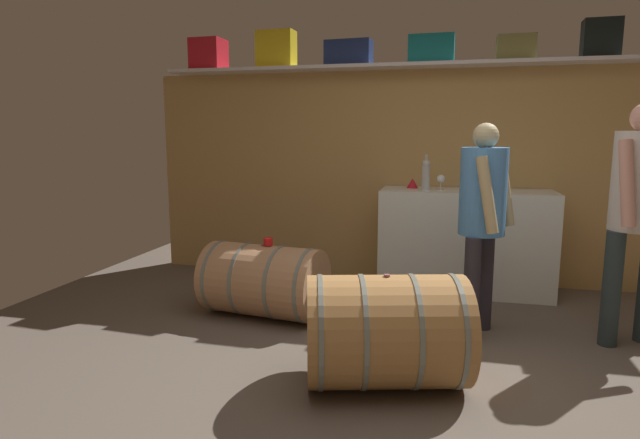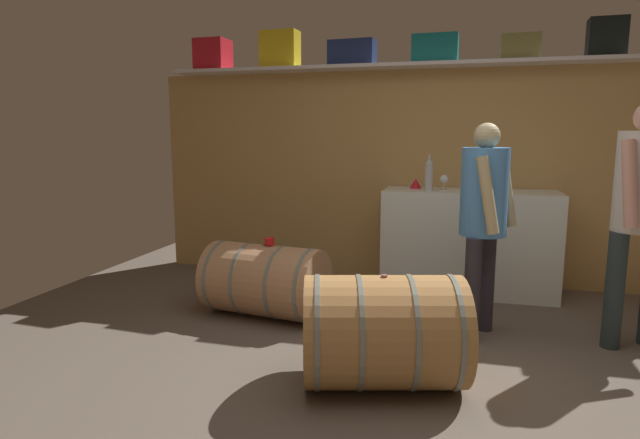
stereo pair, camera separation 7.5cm
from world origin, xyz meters
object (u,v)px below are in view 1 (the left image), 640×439
at_px(wine_barrel_near, 264,281).
at_px(wine_barrel_far, 386,331).
at_px(tasting_cup, 268,242).
at_px(visitor_tasting, 639,200).
at_px(wine_bottle_clear, 426,174).
at_px(wine_bottle_dark, 482,173).
at_px(winemaker_pouring, 483,207).
at_px(toolcase_black, 601,39).
at_px(toolcase_navy, 349,53).
at_px(work_cabinet, 465,241).
at_px(toolcase_red, 209,55).
at_px(red_funnel, 412,183).
at_px(toolcase_yellow, 276,50).
at_px(toolcase_olive, 516,49).
at_px(toolcase_teal, 432,50).
at_px(wine_glass, 441,179).

xyz_separation_m(wine_barrel_near, wine_barrel_far, (1.08, -0.97, 0.04)).
bearing_deg(tasting_cup, visitor_tasting, 1.00).
bearing_deg(wine_bottle_clear, wine_bottle_dark, 30.56).
bearing_deg(visitor_tasting, wine_barrel_near, -26.18).
relative_size(wine_bottle_clear, winemaker_pouring, 0.21).
bearing_deg(toolcase_black, tasting_cup, -151.63).
bearing_deg(wine_bottle_dark, wine_bottle_clear, -149.44).
relative_size(toolcase_navy, visitor_tasting, 0.27).
xyz_separation_m(work_cabinet, wine_bottle_dark, (0.14, 0.19, 0.62)).
relative_size(toolcase_red, wine_barrel_near, 0.31).
xyz_separation_m(work_cabinet, wine_barrel_far, (-0.50, -2.05, -0.14)).
bearing_deg(toolcase_navy, red_funnel, -5.12).
bearing_deg(wine_bottle_clear, wine_barrel_near, -140.97).
bearing_deg(wine_barrel_far, visitor_tasting, 17.97).
relative_size(toolcase_yellow, wine_bottle_dark, 1.10).
xyz_separation_m(toolcase_olive, wine_barrel_near, (-1.94, -1.28, -1.91)).
height_order(toolcase_olive, tasting_cup, toolcase_olive).
xyz_separation_m(toolcase_navy, wine_bottle_clear, (0.77, -0.30, -1.12)).
distance_m(wine_barrel_near, tasting_cup, 0.32).
relative_size(toolcase_red, red_funnel, 2.87).
distance_m(wine_bottle_clear, winemaker_pouring, 1.10).
relative_size(toolcase_navy, toolcase_teal, 1.08).
bearing_deg(toolcase_navy, wine_glass, -8.73).
distance_m(toolcase_olive, wine_bottle_clear, 1.37).
distance_m(tasting_cup, visitor_tasting, 2.64).
xyz_separation_m(toolcase_yellow, tasting_cup, (0.33, -1.28, -1.66)).
bearing_deg(wine_barrel_near, toolcase_teal, 55.23).
bearing_deg(wine_barrel_far, wine_bottle_dark, 59.41).
bearing_deg(toolcase_black, wine_bottle_dark, -177.76).
xyz_separation_m(toolcase_olive, tasting_cup, (-1.90, -1.28, -1.59)).
bearing_deg(visitor_tasting, tasting_cup, -26.16).
distance_m(toolcase_teal, wine_bottle_dark, 1.23).
bearing_deg(tasting_cup, toolcase_black, 26.24).
xyz_separation_m(toolcase_black, wine_barrel_near, (-2.63, -1.28, -1.96)).
bearing_deg(work_cabinet, visitor_tasting, -44.07).
relative_size(toolcase_teal, wine_bottle_dark, 1.21).
bearing_deg(wine_barrel_near, toolcase_olive, 42.04).
distance_m(toolcase_olive, wine_glass, 1.32).
xyz_separation_m(toolcase_red, wine_glass, (2.35, -0.21, -1.20)).
distance_m(wine_glass, wine_barrel_near, 1.87).
distance_m(toolcase_navy, wine_barrel_far, 3.00).
relative_size(toolcase_yellow, toolcase_navy, 0.84).
distance_m(toolcase_yellow, toolcase_black, 2.92).
relative_size(work_cabinet, wine_bottle_dark, 4.60).
height_order(toolcase_navy, work_cabinet, toolcase_navy).
relative_size(wine_barrel_far, visitor_tasting, 0.63).
bearing_deg(winemaker_pouring, wine_bottle_dark, -159.64).
distance_m(toolcase_red, wine_barrel_far, 3.62).
distance_m(toolcase_red, toolcase_navy, 1.45).
xyz_separation_m(toolcase_teal, toolcase_olive, (0.73, 0.00, -0.01)).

